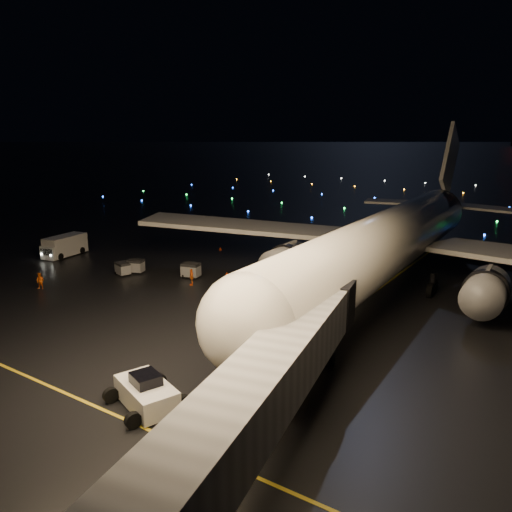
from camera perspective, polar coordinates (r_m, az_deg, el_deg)
The scene contains 16 objects.
lane_centre at distance 49.55m, azimuth 10.45°, elevation -6.24°, with size 0.25×80.00×0.02m, color gold.
lane_cross at distance 42.56m, azimuth -27.05°, elevation -11.06°, with size 60.00×0.25×0.02m, color gold.
airliner at distance 57.41m, azimuth 16.05°, elevation 5.70°, with size 65.19×61.93×18.47m, color silver, non-canonical shape.
pushback_tug at distance 33.23m, azimuth -12.42°, elevation -14.74°, with size 4.69×2.46×2.23m, color silver.
belt_loader at distance 43.45m, azimuth 3.00°, elevation -6.52°, with size 7.12×1.94×3.45m, color silver, non-canonical shape.
service_truck at distance 75.27m, azimuth -20.95°, elevation 1.13°, with size 2.49×7.88×2.90m, color silver.
crew_b at distance 60.22m, azimuth -23.44°, elevation -2.64°, with size 0.91×0.71×1.87m, color orange.
crew_c at distance 57.13m, azimuth -7.38°, elevation -2.40°, with size 1.13×0.47×1.93m, color orange.
safety_cone_0 at distance 54.98m, azimuth 0.09°, elevation -3.74°, with size 0.40×0.40×0.45m, color #F8400F.
safety_cone_1 at distance 58.87m, azimuth 3.79°, elevation -2.55°, with size 0.44×0.44×0.50m, color #F8400F.
safety_cone_2 at distance 60.86m, azimuth -3.35°, elevation -2.02°, with size 0.39×0.39×0.45m, color #F8400F.
safety_cone_3 at distance 74.02m, azimuth -4.11°, elevation 0.87°, with size 0.44×0.44×0.50m, color #F8400F.
taxiway_lights at distance 138.38m, azimuth 20.78°, elevation 6.04°, with size 164.00×92.00×0.36m, color black, non-canonical shape.
baggage_cart_0 at distance 60.20m, azimuth -7.45°, elevation -1.65°, with size 2.06×1.44×1.75m, color gray.
baggage_cart_1 at distance 63.50m, azimuth -13.60°, elevation -1.15°, with size 1.94×1.36×1.65m, color gray.
baggage_cart_2 at distance 62.94m, azimuth -14.99°, elevation -1.41°, with size 1.84×1.29×1.56m, color gray.
Camera 1 is at (29.62, -28.15, 16.84)m, focal length 35.00 mm.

